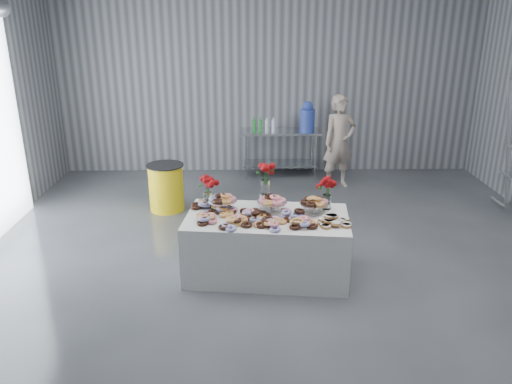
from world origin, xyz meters
The scene contains 16 objects.
ground centered at (0.00, 0.00, 0.00)m, with size 9.00×9.00×0.00m, color #3A3D42.
room_walls centered at (-0.27, 0.07, 2.64)m, with size 8.04×9.04×4.02m.
display_table centered at (-0.18, 0.26, 0.38)m, with size 1.90×1.00×0.75m, color white.
prep_table centered at (0.21, 4.10, 0.62)m, with size 1.50×0.60×0.90m.
donut_mounds centered at (-0.18, 0.21, 0.80)m, with size 1.80×0.80×0.09m, color #E48A53, non-canonical shape.
cake_stand_left centered at (-0.71, 0.47, 0.89)m, with size 0.36×0.36×0.17m.
cake_stand_mid centered at (-0.11, 0.41, 0.89)m, with size 0.36×0.36×0.17m.
cake_stand_right centered at (0.38, 0.35, 0.89)m, with size 0.36×0.36×0.17m.
danish_pile centered at (0.55, 0.03, 0.81)m, with size 0.48×0.48×0.11m, color white, non-canonical shape.
bouquet_left centered at (-0.90, 0.59, 1.05)m, with size 0.26×0.26×0.42m.
bouquet_right centered at (0.55, 0.49, 1.05)m, with size 0.26×0.26×0.42m.
bouquet_center centered at (-0.19, 0.62, 1.13)m, with size 0.26×0.26×0.57m.
water_jug centered at (0.71, 4.10, 1.15)m, with size 0.28×0.28×0.55m.
drink_bottles centered at (-0.11, 4.00, 1.04)m, with size 0.54×0.08×0.27m, color #268C33, non-canonical shape.
person centered at (1.22, 3.47, 0.83)m, with size 0.61×0.40×1.66m, color #CC8C93.
trash_barrel centered at (-1.71, 2.37, 0.38)m, with size 0.59×0.59×0.75m.
Camera 1 is at (-0.40, -5.13, 3.00)m, focal length 35.00 mm.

